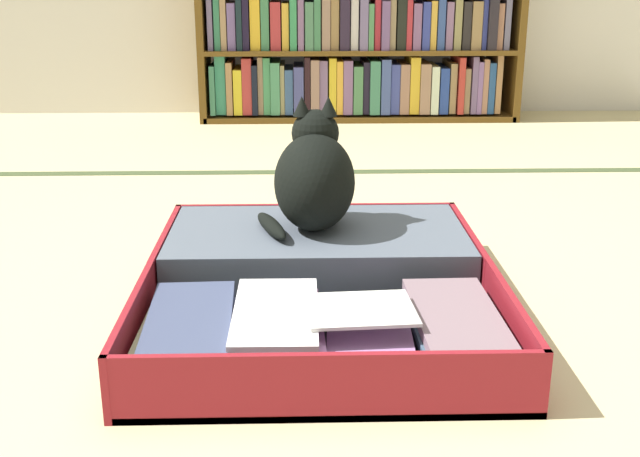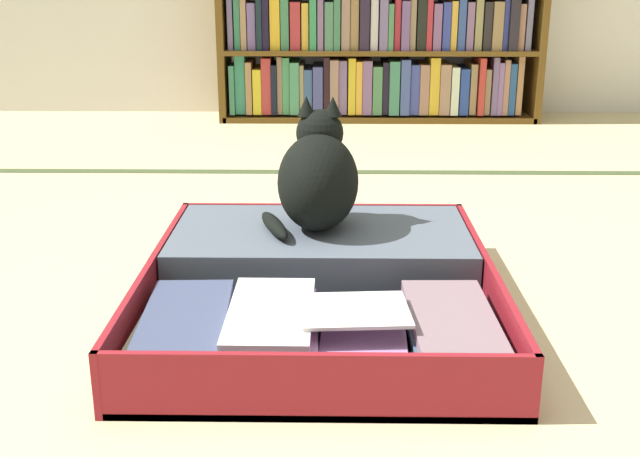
{
  "view_description": "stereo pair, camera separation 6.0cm",
  "coord_description": "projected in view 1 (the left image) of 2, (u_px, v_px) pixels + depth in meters",
  "views": [
    {
      "loc": [
        -0.11,
        -1.27,
        0.65
      ],
      "look_at": [
        -0.08,
        0.16,
        0.17
      ],
      "focal_mm": 44.2,
      "sensor_mm": 36.0,
      "label": 1
    },
    {
      "loc": [
        -0.05,
        -1.27,
        0.65
      ],
      "look_at": [
        -0.08,
        0.16,
        0.17
      ],
      "focal_mm": 44.2,
      "sensor_mm": 36.0,
      "label": 2
    }
  ],
  "objects": [
    {
      "name": "black_cat",
      "position": [
        314.0,
        178.0,
        1.67
      ],
      "size": [
        0.23,
        0.24,
        0.28
      ],
      "color": "black",
      "rests_on": "open_suitcase"
    },
    {
      "name": "tatami_border",
      "position": [
        335.0,
        172.0,
        2.61
      ],
      "size": [
        4.8,
        0.05,
        0.0
      ],
      "color": "#3E4D2C",
      "rests_on": "ground_plane"
    },
    {
      "name": "ground_plane",
      "position": [
        365.0,
        347.0,
        1.41
      ],
      "size": [
        10.0,
        10.0,
        0.0
      ],
      "primitive_type": "plane",
      "color": "#C5B785"
    },
    {
      "name": "bookshelf",
      "position": [
        356.0,
        22.0,
        3.41
      ],
      "size": [
        1.39,
        0.27,
        0.87
      ],
      "color": "brown",
      "rests_on": "ground_plane"
    },
    {
      "name": "open_suitcase",
      "position": [
        318.0,
        282.0,
        1.57
      ],
      "size": [
        0.66,
        0.77,
        0.11
      ],
      "color": "maroon",
      "rests_on": "ground_plane"
    }
  ]
}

